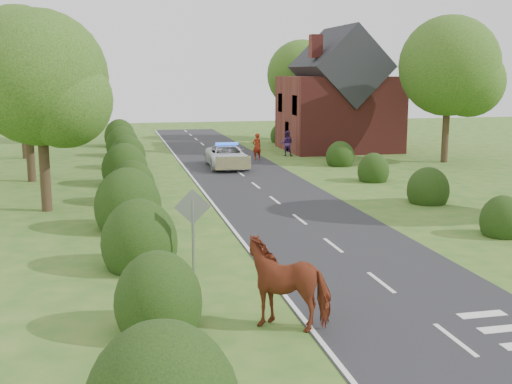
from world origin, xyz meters
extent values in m
plane|color=#30621E|center=(0.00, 0.00, 0.00)|extent=(120.00, 120.00, 0.00)
cube|color=black|center=(0.00, 15.00, 0.01)|extent=(6.00, 70.00, 0.02)
cube|color=white|center=(0.00, -4.00, 0.03)|extent=(0.12, 1.80, 0.01)
cube|color=white|center=(0.00, 0.00, 0.03)|extent=(0.12, 1.80, 0.01)
cube|color=white|center=(0.00, 4.00, 0.03)|extent=(0.12, 1.80, 0.01)
cube|color=white|center=(0.00, 8.00, 0.03)|extent=(0.12, 1.80, 0.01)
cube|color=white|center=(0.00, 12.00, 0.03)|extent=(0.12, 1.80, 0.01)
cube|color=white|center=(0.00, 16.00, 0.03)|extent=(0.12, 1.80, 0.01)
cube|color=white|center=(0.00, 20.00, 0.03)|extent=(0.12, 1.80, 0.01)
cube|color=white|center=(0.00, 24.00, 0.03)|extent=(0.12, 1.80, 0.01)
cube|color=white|center=(0.00, 28.00, 0.03)|extent=(0.12, 1.80, 0.01)
cube|color=white|center=(0.00, 32.00, 0.03)|extent=(0.12, 1.80, 0.01)
cube|color=white|center=(0.00, 36.00, 0.03)|extent=(0.12, 1.80, 0.01)
cube|color=white|center=(0.00, 40.00, 0.03)|extent=(0.12, 1.80, 0.01)
cube|color=white|center=(0.00, 44.00, 0.03)|extent=(0.12, 1.80, 0.01)
cube|color=white|center=(0.00, 48.00, 0.03)|extent=(0.12, 1.80, 0.01)
cube|color=white|center=(-2.90, 15.00, 0.03)|extent=(0.12, 70.00, 0.01)
cube|color=white|center=(1.40, -3.70, 0.03)|extent=(1.20, 0.35, 0.01)
cube|color=white|center=(1.40, -2.80, 0.03)|extent=(1.20, 0.35, 0.01)
ellipsoid|color=black|center=(-6.30, -2.00, 0.66)|extent=(2.00, 2.10, 2.40)
ellipsoid|color=black|center=(-6.50, 3.00, 0.74)|extent=(2.30, 2.41, 2.70)
ellipsoid|color=black|center=(-6.70, 8.00, 0.83)|extent=(2.50, 2.62, 3.00)
ellipsoid|color=black|center=(-6.40, 13.00, 0.69)|extent=(2.10, 2.20, 2.50)
ellipsoid|color=black|center=(-6.60, 18.00, 0.77)|extent=(2.40, 2.52, 2.80)
ellipsoid|color=black|center=(-6.30, 24.00, 0.72)|extent=(2.20, 2.31, 2.60)
ellipsoid|color=black|center=(-6.50, 30.00, 0.74)|extent=(2.30, 2.41, 2.70)
ellipsoid|color=black|center=(-6.60, 36.00, 0.77)|extent=(2.40, 2.52, 2.80)
ellipsoid|color=black|center=(6.40, 4.00, 0.52)|extent=(1.60, 1.68, 1.90)
ellipsoid|color=black|center=(6.60, 10.00, 0.58)|extent=(1.90, 2.00, 2.10)
ellipsoid|color=black|center=(6.50, 16.00, 0.55)|extent=(1.70, 1.78, 2.00)
ellipsoid|color=black|center=(6.80, 22.00, 0.55)|extent=(1.80, 1.89, 2.00)
ellipsoid|color=black|center=(6.60, 36.00, 0.55)|extent=(1.70, 1.78, 2.00)
cylinder|color=#332316|center=(-10.00, 12.00, 1.98)|extent=(0.44, 0.44, 3.96)
sphere|color=#1C3B0D|center=(-10.00, 12.00, 5.58)|extent=(5.60, 5.60, 5.60)
sphere|color=olive|center=(-9.02, 11.44, 4.68)|extent=(3.92, 3.92, 3.92)
cylinder|color=#332316|center=(-11.50, 20.00, 1.87)|extent=(0.44, 0.44, 3.74)
sphere|color=#1C3B0D|center=(-11.50, 20.00, 5.27)|extent=(5.60, 5.60, 5.60)
sphere|color=olive|center=(-10.52, 19.44, 4.42)|extent=(3.92, 3.92, 3.92)
cylinder|color=#332316|center=(-13.00, 30.00, 2.42)|extent=(0.44, 0.44, 4.84)
sphere|color=#1C3B0D|center=(-13.00, 30.00, 6.82)|extent=(6.80, 6.80, 6.80)
sphere|color=olive|center=(-11.81, 29.32, 5.72)|extent=(4.76, 4.76, 4.76)
cylinder|color=#332316|center=(-10.50, 40.00, 2.09)|extent=(0.44, 0.44, 4.18)
sphere|color=#1C3B0D|center=(-10.50, 40.00, 5.89)|extent=(6.00, 6.00, 6.00)
sphere|color=olive|center=(-9.45, 39.40, 4.94)|extent=(4.20, 4.20, 4.20)
cylinder|color=#332316|center=(14.00, 22.00, 2.20)|extent=(0.44, 0.44, 4.40)
sphere|color=#1C3B0D|center=(14.00, 22.00, 6.20)|extent=(6.40, 6.40, 6.40)
sphere|color=olive|center=(15.12, 21.36, 5.20)|extent=(4.48, 4.48, 4.48)
cylinder|color=#332316|center=(9.00, 38.00, 1.98)|extent=(0.44, 0.44, 3.96)
sphere|color=#1C3B0D|center=(9.00, 38.00, 5.58)|extent=(6.00, 6.00, 6.00)
sphere|color=olive|center=(10.05, 37.40, 4.68)|extent=(4.20, 4.20, 4.20)
cylinder|color=gray|center=(-5.00, 2.00, 1.10)|extent=(0.08, 0.08, 2.20)
cube|color=gray|center=(-5.00, 2.00, 2.00)|extent=(1.06, 0.04, 1.06)
cube|color=maroon|center=(9.50, 30.00, 2.75)|extent=(8.00, 7.00, 5.50)
cube|color=black|center=(9.50, 30.00, 6.20)|extent=(5.94, 7.40, 5.94)
cube|color=maroon|center=(7.00, 28.00, 7.60)|extent=(0.80, 0.80, 1.60)
imported|color=maroon|center=(-3.30, -2.20, 0.85)|extent=(2.72, 2.15, 1.71)
imported|color=silver|center=(-0.32, 22.72, 0.70)|extent=(2.48, 5.09, 1.39)
cube|color=yellow|center=(-0.40, 20.18, 0.63)|extent=(2.08, 0.13, 0.77)
cube|color=blue|center=(-0.32, 22.72, 1.47)|extent=(1.40, 0.33, 0.14)
imported|color=maroon|center=(2.30, 25.93, 0.88)|extent=(0.74, 0.59, 1.77)
imported|color=#3E215C|center=(4.77, 27.27, 0.89)|extent=(1.06, 0.96, 1.78)
camera|label=1|loc=(-7.17, -15.95, 5.80)|focal=45.00mm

